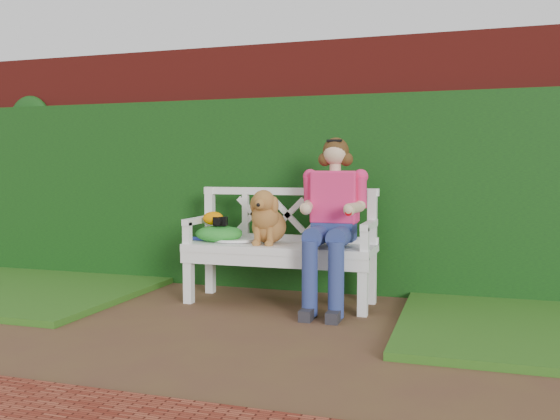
% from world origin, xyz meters
% --- Properties ---
extents(ground, '(60.00, 60.00, 0.00)m').
position_xyz_m(ground, '(0.00, 0.00, 0.00)').
color(ground, '#533225').
extents(brick_wall, '(10.00, 0.30, 2.20)m').
position_xyz_m(brick_wall, '(0.00, 1.90, 1.10)').
color(brick_wall, maroon).
rests_on(brick_wall, ground).
extents(ivy_hedge, '(10.00, 0.18, 1.70)m').
position_xyz_m(ivy_hedge, '(0.00, 1.68, 0.85)').
color(ivy_hedge, '#165110').
rests_on(ivy_hedge, ground).
extents(grass_left, '(2.60, 2.00, 0.05)m').
position_xyz_m(grass_left, '(-2.40, 0.90, 0.03)').
color(grass_left, '#265E19').
rests_on(grass_left, ground).
extents(garden_bench, '(1.64, 0.78, 0.48)m').
position_xyz_m(garden_bench, '(0.12, 1.09, 0.24)').
color(garden_bench, white).
rests_on(garden_bench, ground).
extents(seated_woman, '(0.68, 0.81, 1.25)m').
position_xyz_m(seated_woman, '(0.56, 1.07, 0.63)').
color(seated_woman, '#D13C39').
rests_on(seated_woman, ground).
extents(dog, '(0.36, 0.44, 0.44)m').
position_xyz_m(dog, '(0.02, 1.07, 0.70)').
color(dog, '#B86226').
rests_on(dog, garden_bench).
extents(tennis_racket, '(0.68, 0.36, 0.03)m').
position_xyz_m(tennis_racket, '(-0.31, 1.09, 0.50)').
color(tennis_racket, silver).
rests_on(tennis_racket, garden_bench).
extents(green_bag, '(0.47, 0.41, 0.13)m').
position_xyz_m(green_bag, '(-0.41, 1.08, 0.55)').
color(green_bag, green).
rests_on(green_bag, garden_bench).
extents(camera_item, '(0.12, 0.10, 0.07)m').
position_xyz_m(camera_item, '(-0.38, 1.06, 0.65)').
color(camera_item, black).
rests_on(camera_item, green_bag).
extents(baseball_glove, '(0.21, 0.19, 0.11)m').
position_xyz_m(baseball_glove, '(-0.45, 1.08, 0.67)').
color(baseball_glove, orange).
rests_on(baseball_glove, green_bag).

